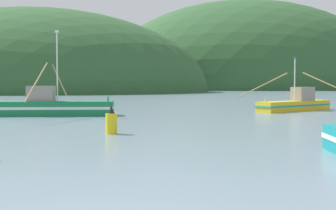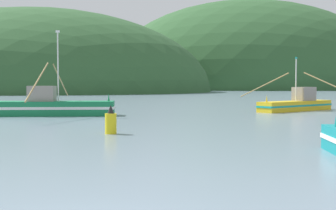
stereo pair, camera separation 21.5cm
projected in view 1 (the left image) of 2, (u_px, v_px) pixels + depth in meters
The scene contains 5 objects.
hill_far_center at pixel (38, 92), 154.04m from camera, with size 113.50×90.80×54.49m, color #2D562D.
hill_mid_right at pixel (246, 89), 234.80m from camera, with size 148.83×119.06×87.75m, color #2D562D.
fishing_boat_green at pixel (49, 106), 41.88m from camera, with size 11.49×18.48×7.68m.
fishing_boat_yellow at pixel (296, 103), 49.45m from camera, with size 10.02×12.81×5.70m.
channel_buoy at pixel (111, 122), 26.90m from camera, with size 0.67×0.67×1.69m.
Camera 1 is at (0.74, -8.41, 2.94)m, focal length 49.73 mm.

